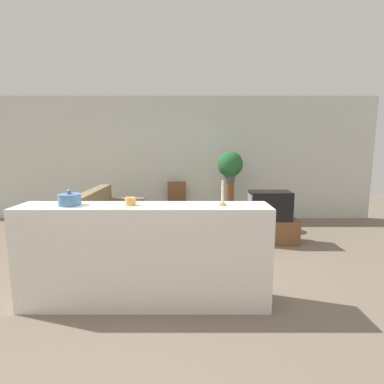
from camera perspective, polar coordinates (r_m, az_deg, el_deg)
The scene contains 12 objects.
ground_plane at distance 3.68m, azimuth -7.76°, elevation -17.90°, with size 14.00×14.00×0.00m, color #756656.
wall_back at distance 6.70m, azimuth -3.93°, elevation 6.31°, with size 9.00×0.06×2.70m.
couch at distance 5.26m, azimuth -15.47°, elevation -6.21°, with size 0.85×1.91×0.89m.
tv_stand at distance 5.33m, azimuth 14.69°, elevation -7.16°, with size 0.94×0.44×0.41m.
television at distance 5.23m, azimuth 14.82°, elevation -2.48°, with size 0.69×0.42×0.48m.
wooden_chair at distance 6.40m, azimuth -2.69°, elevation -1.62°, with size 0.44×0.44×0.87m.
plant_stand at distance 6.14m, azimuth 7.38°, elevation -2.32°, with size 0.18×0.18×0.93m.
potted_plant at distance 6.04m, azimuth 7.53°, elevation 5.17°, with size 0.51×0.51×0.61m.
foreground_counter at distance 3.19m, azimuth -8.73°, elevation -11.84°, with size 2.55×0.44×1.06m.
decorative_bowl at distance 3.24m, azimuth -22.02°, elevation -1.30°, with size 0.22×0.22×0.16m.
candle_jar at distance 3.06m, azimuth -11.37°, elevation -1.74°, with size 0.11×0.11×0.08m.
candlestick at distance 3.01m, azimuth 6.09°, elevation -0.99°, with size 0.07×0.07×0.25m.
Camera 1 is at (0.49, -3.25, 1.66)m, focal length 28.00 mm.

